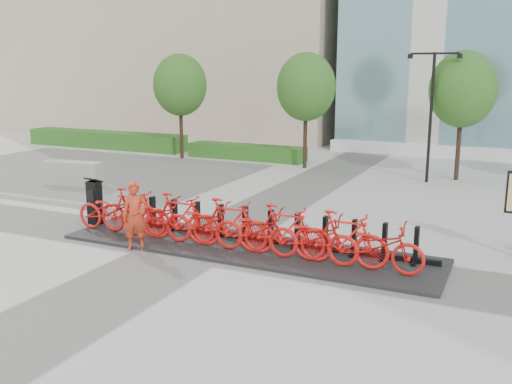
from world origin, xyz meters
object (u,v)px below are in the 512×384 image
at_px(worker_red, 135,216).
at_px(bike_0, 111,211).
at_px(jersey_barrier, 73,174).
at_px(kiosk, 95,201).

bearing_deg(worker_red, bike_0, 124.95).
relative_size(bike_0, jersey_barrier, 0.90).
bearing_deg(kiosk, worker_red, -24.68).
xyz_separation_m(kiosk, worker_red, (2.35, -1.26, 0.14)).
bearing_deg(kiosk, bike_0, -21.51).
xyz_separation_m(worker_red, jersey_barrier, (-7.04, 5.46, -0.40)).
relative_size(kiosk, jersey_barrier, 0.57).
height_order(bike_0, kiosk, kiosk).
xyz_separation_m(bike_0, jersey_barrier, (-5.60, 4.63, -0.18)).
distance_m(bike_0, worker_red, 1.67).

